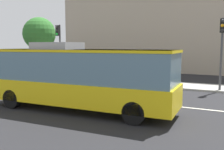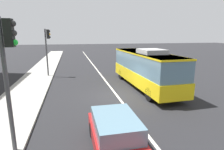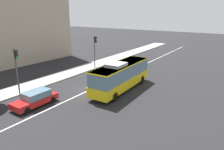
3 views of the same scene
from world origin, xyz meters
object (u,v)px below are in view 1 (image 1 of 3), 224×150
transit_bus (77,75)px  sedan_red (23,77)px  traffic_light_near_corner (222,42)px  traffic_light_mid_block (59,43)px  street_tree_kerbside_left (39,34)px

transit_bus → sedan_red: bearing=149.4°
sedan_red → traffic_light_near_corner: (14.70, 3.99, 2.84)m
transit_bus → sedan_red: transit_bus is taller
traffic_light_near_corner → traffic_light_mid_block: same height
traffic_light_near_corner → traffic_light_mid_block: bearing=-88.9°
traffic_light_mid_block → street_tree_kerbside_left: 3.50m
transit_bus → traffic_light_mid_block: bearing=130.6°
transit_bus → traffic_light_near_corner: traffic_light_near_corner is taller
sedan_red → street_tree_kerbside_left: street_tree_kerbside_left is taller
sedan_red → street_tree_kerbside_left: bearing=-62.9°
street_tree_kerbside_left → traffic_light_mid_block: bearing=-17.3°
transit_bus → traffic_light_mid_block: 11.57m
transit_bus → street_tree_kerbside_left: (-10.92, 9.47, 2.64)m
sedan_red → traffic_light_mid_block: (0.80, 3.77, 2.84)m
traffic_light_near_corner → street_tree_kerbside_left: 17.17m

